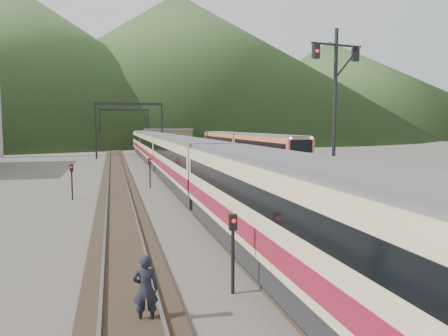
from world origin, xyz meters
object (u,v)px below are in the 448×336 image
object	(u,v)px
signal_mast	(335,106)
worker	(145,289)
main_train	(168,153)
second_train	(243,147)

from	to	relation	value
signal_mast	worker	distance (m)	9.96
main_train	worker	distance (m)	33.01
signal_mast	worker	world-z (taller)	signal_mast
worker	second_train	bearing A→B (deg)	-104.97
main_train	signal_mast	world-z (taller)	signal_mast
signal_mast	worker	xyz separation A→B (m)	(-7.45, -4.75, -4.60)
main_train	second_train	size ratio (longest dim) A/B	2.21
second_train	worker	distance (m)	47.93
main_train	worker	size ratio (longest dim) A/B	48.11
signal_mast	worker	bearing A→B (deg)	-147.48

